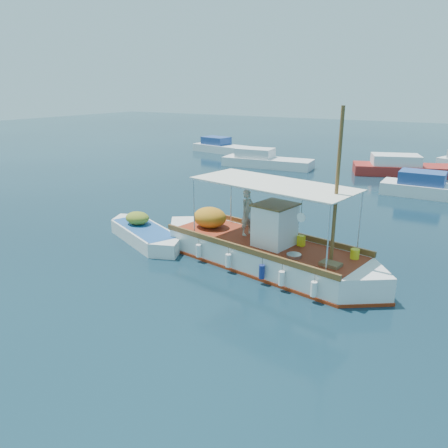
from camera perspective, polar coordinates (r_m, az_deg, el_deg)
The scene contains 7 objects.
ground at distance 18.01m, azimuth 3.71°, elevation -4.87°, with size 160.00×160.00×0.00m, color black.
fishing_caique at distance 17.56m, azimuth 4.90°, elevation -3.48°, with size 10.49×4.22×6.49m.
dinghy at distance 20.56m, azimuth -10.39°, elevation -1.36°, with size 5.26×3.18×1.41m.
bg_boat_nw at distance 39.14m, azimuth 5.35°, elevation 8.15°, with size 8.09×3.22×1.80m.
bg_boat_n at distance 38.42m, azimuth 22.98°, elevation 6.66°, with size 9.53×5.74×1.80m.
bg_boat_ne at distance 31.27m, azimuth 25.77°, elevation 4.07°, with size 6.88×2.31×1.80m.
bg_boat_far_w at distance 47.77m, azimuth -0.28°, elevation 9.93°, with size 7.27×3.39×1.80m.
Camera 1 is at (7.61, -14.80, 6.87)m, focal length 35.00 mm.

